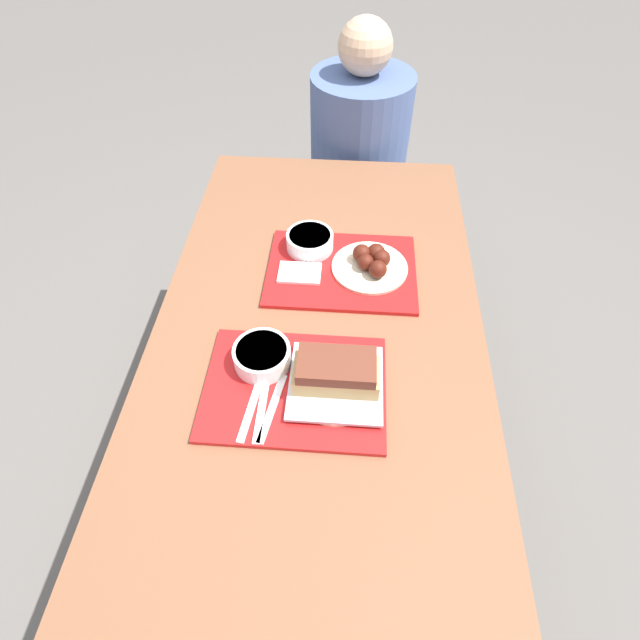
{
  "coord_description": "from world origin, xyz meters",
  "views": [
    {
      "loc": [
        0.06,
        -0.79,
        1.65
      ],
      "look_at": [
        0.0,
        -0.03,
        0.77
      ],
      "focal_mm": 28.0,
      "sensor_mm": 36.0,
      "label": 1
    }
  ],
  "objects_px": {
    "bowl_coleslaw_far": "(310,241)",
    "person_seated_across": "(360,132)",
    "tray_far": "(342,270)",
    "bowl_coleslaw_near": "(262,355)",
    "brisket_sandwich_plate": "(336,376)",
    "tray_near": "(295,387)",
    "wings_plate_far": "(371,262)"
  },
  "relations": [
    {
      "from": "brisket_sandwich_plate",
      "to": "person_seated_across",
      "type": "relative_size",
      "value": 0.31
    },
    {
      "from": "wings_plate_far",
      "to": "brisket_sandwich_plate",
      "type": "bearing_deg",
      "value": -101.05
    },
    {
      "from": "tray_near",
      "to": "brisket_sandwich_plate",
      "type": "distance_m",
      "value": 0.1
    },
    {
      "from": "bowl_coleslaw_near",
      "to": "brisket_sandwich_plate",
      "type": "bearing_deg",
      "value": -16.85
    },
    {
      "from": "tray_near",
      "to": "wings_plate_far",
      "type": "bearing_deg",
      "value": 67.2
    },
    {
      "from": "bowl_coleslaw_near",
      "to": "bowl_coleslaw_far",
      "type": "relative_size",
      "value": 1.0
    },
    {
      "from": "tray_far",
      "to": "bowl_coleslaw_near",
      "type": "relative_size",
      "value": 3.07
    },
    {
      "from": "bowl_coleslaw_far",
      "to": "person_seated_across",
      "type": "height_order",
      "value": "person_seated_across"
    },
    {
      "from": "tray_far",
      "to": "bowl_coleslaw_far",
      "type": "relative_size",
      "value": 3.07
    },
    {
      "from": "tray_near",
      "to": "brisket_sandwich_plate",
      "type": "xyz_separation_m",
      "value": [
        0.09,
        0.01,
        0.04
      ]
    },
    {
      "from": "tray_far",
      "to": "bowl_coleslaw_far",
      "type": "distance_m",
      "value": 0.12
    },
    {
      "from": "bowl_coleslaw_near",
      "to": "person_seated_across",
      "type": "height_order",
      "value": "person_seated_across"
    },
    {
      "from": "tray_near",
      "to": "bowl_coleslaw_near",
      "type": "distance_m",
      "value": 0.1
    },
    {
      "from": "wings_plate_far",
      "to": "person_seated_across",
      "type": "height_order",
      "value": "person_seated_across"
    },
    {
      "from": "tray_near",
      "to": "person_seated_across",
      "type": "relative_size",
      "value": 0.61
    },
    {
      "from": "tray_near",
      "to": "tray_far",
      "type": "height_order",
      "value": "same"
    },
    {
      "from": "person_seated_across",
      "to": "brisket_sandwich_plate",
      "type": "bearing_deg",
      "value": -91.57
    },
    {
      "from": "brisket_sandwich_plate",
      "to": "tray_far",
      "type": "bearing_deg",
      "value": 90.53
    },
    {
      "from": "tray_near",
      "to": "bowl_coleslaw_far",
      "type": "relative_size",
      "value": 3.07
    },
    {
      "from": "bowl_coleslaw_near",
      "to": "tray_near",
      "type": "bearing_deg",
      "value": -36.6
    },
    {
      "from": "tray_near",
      "to": "bowl_coleslaw_near",
      "type": "relative_size",
      "value": 3.07
    },
    {
      "from": "bowl_coleslaw_near",
      "to": "wings_plate_far",
      "type": "relative_size",
      "value": 0.64
    },
    {
      "from": "wings_plate_far",
      "to": "tray_near",
      "type": "bearing_deg",
      "value": -112.8
    },
    {
      "from": "bowl_coleslaw_far",
      "to": "person_seated_across",
      "type": "xyz_separation_m",
      "value": [
        0.13,
        0.69,
        -0.05
      ]
    },
    {
      "from": "bowl_coleslaw_near",
      "to": "bowl_coleslaw_far",
      "type": "bearing_deg",
      "value": 79.71
    },
    {
      "from": "bowl_coleslaw_near",
      "to": "brisket_sandwich_plate",
      "type": "height_order",
      "value": "brisket_sandwich_plate"
    },
    {
      "from": "bowl_coleslaw_far",
      "to": "wings_plate_far",
      "type": "xyz_separation_m",
      "value": [
        0.17,
        -0.07,
        -0.01
      ]
    },
    {
      "from": "person_seated_across",
      "to": "tray_far",
      "type": "bearing_deg",
      "value": -92.59
    },
    {
      "from": "tray_far",
      "to": "bowl_coleslaw_near",
      "type": "bearing_deg",
      "value": -117.06
    },
    {
      "from": "bowl_coleslaw_near",
      "to": "bowl_coleslaw_far",
      "type": "distance_m",
      "value": 0.41
    },
    {
      "from": "bowl_coleslaw_far",
      "to": "wings_plate_far",
      "type": "bearing_deg",
      "value": -22.24
    },
    {
      "from": "bowl_coleslaw_near",
      "to": "brisket_sandwich_plate",
      "type": "xyz_separation_m",
      "value": [
        0.17,
        -0.05,
        0.01
      ]
    }
  ]
}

